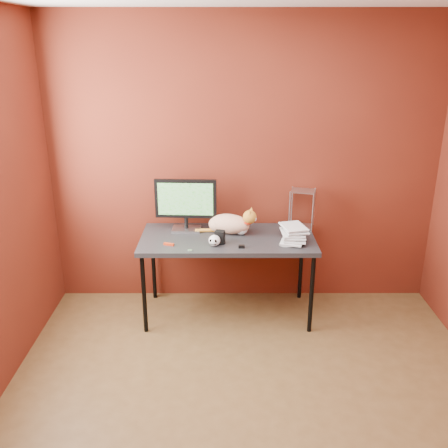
{
  "coord_description": "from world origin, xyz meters",
  "views": [
    {
      "loc": [
        -0.19,
        -2.63,
        2.35
      ],
      "look_at": [
        -0.18,
        1.15,
        0.95
      ],
      "focal_mm": 40.0,
      "sensor_mm": 36.0,
      "label": 1
    }
  ],
  "objects_px": {
    "skull_mug": "(214,240)",
    "speaker": "(220,237)",
    "book_stack": "(286,155)",
    "cat": "(230,224)",
    "monitor": "(186,202)",
    "desk": "(228,242)"
  },
  "relations": [
    {
      "from": "desk",
      "to": "monitor",
      "type": "relative_size",
      "value": 2.77
    },
    {
      "from": "skull_mug",
      "to": "speaker",
      "type": "distance_m",
      "value": 0.08
    },
    {
      "from": "monitor",
      "to": "book_stack",
      "type": "distance_m",
      "value": 0.99
    },
    {
      "from": "monitor",
      "to": "cat",
      "type": "xyz_separation_m",
      "value": [
        0.39,
        -0.07,
        -0.17
      ]
    },
    {
      "from": "desk",
      "to": "speaker",
      "type": "xyz_separation_m",
      "value": [
        -0.07,
        -0.13,
        0.1
      ]
    },
    {
      "from": "desk",
      "to": "skull_mug",
      "type": "xyz_separation_m",
      "value": [
        -0.11,
        -0.2,
        0.1
      ]
    },
    {
      "from": "speaker",
      "to": "book_stack",
      "type": "xyz_separation_m",
      "value": [
        0.53,
        0.05,
        0.69
      ]
    },
    {
      "from": "book_stack",
      "to": "desk",
      "type": "bearing_deg",
      "value": 169.99
    },
    {
      "from": "cat",
      "to": "speaker",
      "type": "bearing_deg",
      "value": -90.41
    },
    {
      "from": "desk",
      "to": "book_stack",
      "type": "bearing_deg",
      "value": -10.01
    },
    {
      "from": "desk",
      "to": "monitor",
      "type": "bearing_deg",
      "value": 155.1
    },
    {
      "from": "desk",
      "to": "cat",
      "type": "height_order",
      "value": "cat"
    },
    {
      "from": "desk",
      "to": "skull_mug",
      "type": "height_order",
      "value": "skull_mug"
    },
    {
      "from": "speaker",
      "to": "book_stack",
      "type": "height_order",
      "value": "book_stack"
    },
    {
      "from": "monitor",
      "to": "speaker",
      "type": "height_order",
      "value": "monitor"
    },
    {
      "from": "skull_mug",
      "to": "book_stack",
      "type": "height_order",
      "value": "book_stack"
    },
    {
      "from": "speaker",
      "to": "book_stack",
      "type": "bearing_deg",
      "value": 19.13
    },
    {
      "from": "book_stack",
      "to": "skull_mug",
      "type": "bearing_deg",
      "value": -168.83
    },
    {
      "from": "monitor",
      "to": "skull_mug",
      "type": "relative_size",
      "value": 5.4
    },
    {
      "from": "speaker",
      "to": "monitor",
      "type": "bearing_deg",
      "value": 148.15
    },
    {
      "from": "monitor",
      "to": "speaker",
      "type": "relative_size",
      "value": 4.95
    },
    {
      "from": "desk",
      "to": "cat",
      "type": "bearing_deg",
      "value": 77.39
    }
  ]
}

